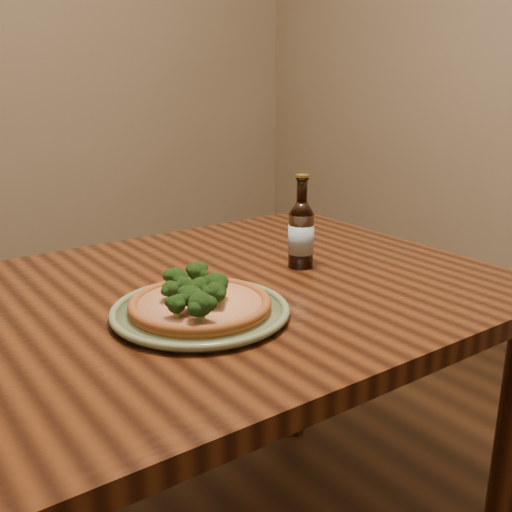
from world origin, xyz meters
TOP-DOWN VIEW (x-y plane):
  - table at (0.00, 0.10)m, footprint 1.60×0.90m
  - plate at (0.09, -0.01)m, footprint 0.32×0.32m
  - pizza at (0.09, -0.01)m, footprint 0.26×0.26m
  - beer_bottle at (0.43, 0.10)m, footprint 0.06×0.06m

SIDE VIEW (x-z plane):
  - table at x=0.00m, z-range 0.28..1.03m
  - plate at x=0.09m, z-range 0.75..0.77m
  - pizza at x=0.09m, z-range 0.74..0.81m
  - beer_bottle at x=0.43m, z-range 0.72..0.93m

